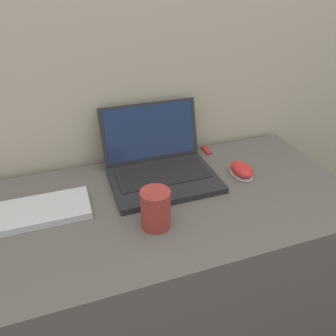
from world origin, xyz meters
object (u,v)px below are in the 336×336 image
object	(u,v)px
drink_cup	(156,208)
external_keyboard	(16,216)
usb_stick	(206,150)
computer_mouse	(242,170)
laptop	(159,164)

from	to	relation	value
drink_cup	external_keyboard	bearing A→B (deg)	156.92
usb_stick	drink_cup	bearing A→B (deg)	-132.01
external_keyboard	computer_mouse	bearing A→B (deg)	-0.13
laptop	usb_stick	bearing A→B (deg)	24.89
computer_mouse	usb_stick	bearing A→B (deg)	102.67
computer_mouse	usb_stick	xyz separation A→B (m)	(-0.04, 0.19, -0.01)
drink_cup	computer_mouse	size ratio (longest dim) A/B	1.06
laptop	computer_mouse	distance (m)	0.27
laptop	external_keyboard	bearing A→B (deg)	-169.21
computer_mouse	usb_stick	distance (m)	0.19
drink_cup	computer_mouse	distance (m)	0.38
computer_mouse	external_keyboard	size ratio (longest dim) A/B	0.26
drink_cup	external_keyboard	size ratio (longest dim) A/B	0.28
drink_cup	external_keyboard	xyz separation A→B (m)	(-0.36, 0.15, -0.05)
drink_cup	computer_mouse	xyz separation A→B (m)	(0.35, 0.15, -0.04)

